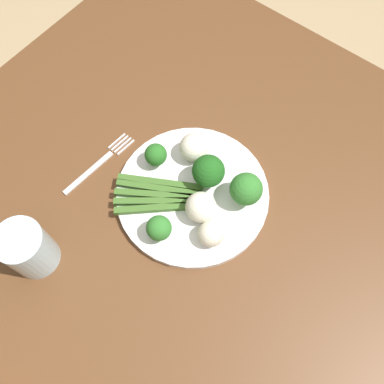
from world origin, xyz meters
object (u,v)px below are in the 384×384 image
object	(u,v)px
plate	(192,195)
broccoli_back	(159,228)
dining_table	(218,235)
cauliflower_near_center	(201,207)
cauliflower_left	(194,148)
water_glass	(28,249)
cauliflower_mid	(211,234)
broccoli_front_left	(246,189)
fork	(99,164)
broccoli_front	(208,171)
asparagus_bundle	(159,195)
broccoli_outer_edge	(156,155)

from	to	relation	value
plate	broccoli_back	size ratio (longest dim) A/B	5.19
dining_table	cauliflower_near_center	size ratio (longest dim) A/B	21.02
cauliflower_left	water_glass	distance (m)	0.34
plate	water_glass	xyz separation A→B (m)	(-0.14, -0.26, 0.04)
cauliflower_mid	water_glass	world-z (taller)	water_glass
broccoli_front_left	fork	xyz separation A→B (m)	(-0.26, -0.11, -0.05)
plate	cauliflower_near_center	size ratio (longest dim) A/B	5.08
broccoli_back	cauliflower_near_center	size ratio (longest dim) A/B	0.98
broccoli_front	cauliflower_mid	world-z (taller)	broccoli_front
plate	water_glass	bearing A→B (deg)	-118.44
cauliflower_mid	fork	bearing A→B (deg)	-177.74
asparagus_bundle	cauliflower_near_center	distance (m)	0.09
plate	fork	bearing A→B (deg)	-162.26
cauliflower_mid	cauliflower_left	bearing A→B (deg)	137.94
broccoli_outer_edge	fork	world-z (taller)	broccoli_outer_edge
asparagus_bundle	broccoli_back	xyz separation A→B (m)	(0.05, -0.05, 0.03)
dining_table	broccoli_front	distance (m)	0.17
asparagus_bundle	water_glass	bearing A→B (deg)	32.24
dining_table	water_glass	size ratio (longest dim) A/B	11.51
broccoli_front	water_glass	size ratio (longest dim) A/B	0.71
plate	cauliflower_mid	distance (m)	0.10
broccoli_front_left	cauliflower_left	xyz separation A→B (m)	(-0.13, 0.02, -0.01)
asparagus_bundle	broccoli_outer_edge	size ratio (longest dim) A/B	3.20
broccoli_outer_edge	water_glass	xyz separation A→B (m)	(-0.05, -0.27, 0.01)
fork	water_glass	world-z (taller)	water_glass
cauliflower_left	fork	bearing A→B (deg)	-137.64
cauliflower_near_center	broccoli_back	bearing A→B (deg)	-112.78
broccoli_outer_edge	fork	bearing A→B (deg)	-143.55
cauliflower_left	fork	world-z (taller)	cauliflower_left
cauliflower_left	cauliflower_near_center	world-z (taller)	cauliflower_near_center
asparagus_bundle	fork	world-z (taller)	asparagus_bundle
broccoli_outer_edge	cauliflower_near_center	world-z (taller)	cauliflower_near_center
dining_table	broccoli_back	distance (m)	0.19
broccoli_back	cauliflower_left	distance (m)	0.17
dining_table	plate	world-z (taller)	plate
cauliflower_near_center	water_glass	world-z (taller)	water_glass
dining_table	cauliflower_near_center	world-z (taller)	cauliflower_near_center
asparagus_bundle	cauliflower_near_center	world-z (taller)	cauliflower_near_center
broccoli_front_left	broccoli_back	xyz separation A→B (m)	(-0.08, -0.15, -0.01)
cauliflower_near_center	fork	distance (m)	0.23
broccoli_front	cauliflower_near_center	xyz separation A→B (m)	(0.03, -0.06, -0.01)
asparagus_bundle	broccoli_back	distance (m)	0.08
broccoli_front_left	broccoli_outer_edge	xyz separation A→B (m)	(-0.17, -0.04, -0.01)
broccoli_front_left	cauliflower_near_center	bearing A→B (deg)	-121.98
cauliflower_mid	broccoli_outer_edge	bearing A→B (deg)	161.40
plate	cauliflower_left	xyz separation A→B (m)	(-0.05, 0.07, 0.03)
dining_table	broccoli_front_left	xyz separation A→B (m)	(0.01, 0.05, 0.16)
cauliflower_near_center	fork	xyz separation A→B (m)	(-0.22, -0.04, -0.04)
broccoli_outer_edge	water_glass	size ratio (longest dim) A/B	0.50
broccoli_outer_edge	broccoli_back	distance (m)	0.14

